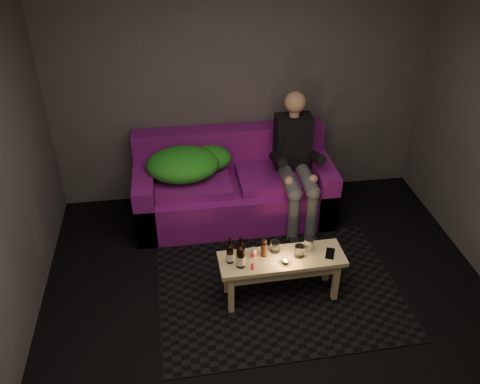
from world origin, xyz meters
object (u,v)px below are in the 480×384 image
object	(u,v)px
steel_cup	(309,244)
coffee_table	(282,264)
sofa	(233,188)
beer_bottle_b	(241,256)
beer_bottle_a	(230,253)
person	(296,159)

from	to	relation	value
steel_cup	coffee_table	bearing A→B (deg)	-164.11
sofa	steel_cup	xyz separation A→B (m)	(0.49, -1.26, 0.18)
coffee_table	beer_bottle_b	xyz separation A→B (m)	(-0.36, -0.06, 0.19)
sofa	beer_bottle_a	world-z (taller)	sofa
person	steel_cup	world-z (taller)	person
sofa	coffee_table	size ratio (longest dim) A/B	1.89
person	coffee_table	bearing A→B (deg)	-108.10
beer_bottle_a	beer_bottle_b	distance (m)	0.11
steel_cup	person	bearing A→B (deg)	82.96
beer_bottle_a	steel_cup	distance (m)	0.69
coffee_table	beer_bottle_b	world-z (taller)	beer_bottle_b
sofa	person	size ratio (longest dim) A/B	1.50
sofa	beer_bottle_a	distance (m)	1.36
person	steel_cup	size ratio (longest dim) A/B	11.82
beer_bottle_b	steel_cup	xyz separation A→B (m)	(0.61, 0.13, -0.05)
beer_bottle_a	beer_bottle_b	bearing A→B (deg)	-39.94
beer_bottle_a	beer_bottle_b	world-z (taller)	beer_bottle_b
beer_bottle_a	beer_bottle_b	size ratio (longest dim) A/B	0.84
beer_bottle_a	coffee_table	bearing A→B (deg)	-0.72
steel_cup	beer_bottle_b	bearing A→B (deg)	-167.84
coffee_table	sofa	bearing A→B (deg)	100.47
sofa	beer_bottle_b	size ratio (longest dim) A/B	6.97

